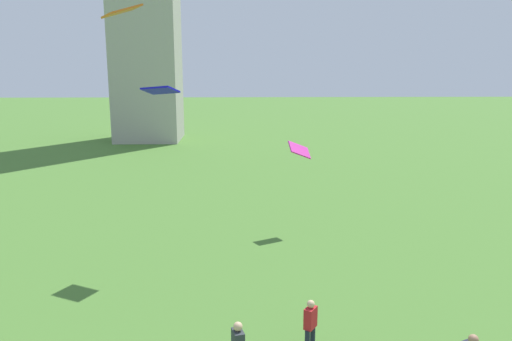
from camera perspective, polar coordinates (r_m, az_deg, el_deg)
person_2 at (r=15.45m, az=6.05°, el=-16.48°), size 0.44×0.49×1.63m
kite_flying_3 at (r=18.44m, az=-14.63°, el=16.73°), size 1.42×1.41×0.51m
kite_flying_6 at (r=25.17m, az=4.84°, el=2.29°), size 1.13×1.12×0.90m
kite_flying_7 at (r=21.16m, az=-10.56°, el=8.73°), size 1.58×1.35×0.44m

